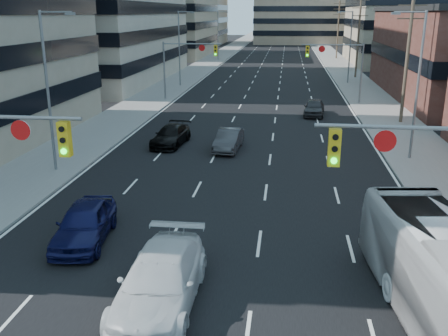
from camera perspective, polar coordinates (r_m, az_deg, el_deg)
name	(u,v)px	position (r m, az deg, el deg)	size (l,w,h in m)	color
road_surface	(278,47)	(136.58, 6.16, 13.60)	(18.00, 300.00, 0.02)	black
sidewalk_left	(235,46)	(137.28, 1.22, 13.74)	(5.00, 300.00, 0.15)	slate
sidewalk_right	(322,47)	(136.83, 11.11, 13.42)	(5.00, 300.00, 0.15)	slate
office_left_far	(160,16)	(109.56, -7.28, 16.83)	(20.00, 30.00, 16.00)	gray
office_right_far	(417,23)	(96.89, 21.22, 15.18)	(22.00, 28.00, 14.00)	gray
bg_block_left	(181,8)	(149.44, -4.96, 17.79)	(24.00, 24.00, 20.00)	#ADA089
bg_block_right	(405,24)	(139.42, 19.99, 15.24)	(22.00, 22.00, 12.00)	gray
signal_far_left	(186,59)	(52.49, -4.37, 12.34)	(6.09, 0.33, 6.00)	slate
signal_far_right	(338,60)	(51.71, 12.95, 11.89)	(6.09, 0.33, 6.00)	slate
utility_pole_block	(408,53)	(43.44, 20.27, 12.25)	(2.20, 0.28, 11.00)	#4C3D2D
utility_pole_midblock	(358,36)	(72.96, 15.11, 14.40)	(2.20, 0.28, 11.00)	#4C3D2D
utility_pole_distant	(338,29)	(102.75, 12.90, 15.27)	(2.20, 0.28, 11.00)	#4C3D2D
streetlight_left_near	(50,85)	(29.55, -19.28, 8.96)	(2.03, 0.22, 9.00)	slate
streetlight_left_mid	(180,45)	(62.74, -5.00, 13.84)	(2.03, 0.22, 9.00)	slate
streetlight_left_far	(219,33)	(97.21, -0.59, 15.16)	(2.03, 0.22, 9.00)	slate
streetlight_right_near	(416,79)	(32.42, 21.07, 9.45)	(2.03, 0.22, 9.00)	slate
streetlight_right_far	(349,44)	(66.82, 14.11, 13.62)	(2.03, 0.22, 9.00)	slate
white_van	(160,281)	(16.17, -7.31, -12.68)	(2.36, 5.80, 1.68)	silver
sedan_blue	(84,223)	(20.91, -15.66, -6.09)	(1.89, 4.70, 1.60)	#0E103A
sedan_grey_center	(229,140)	(33.51, 0.53, 3.23)	(1.46, 4.20, 1.38)	#323234
sedan_black_far	(171,136)	(34.94, -6.09, 3.69)	(1.89, 4.66, 1.35)	black
sedan_grey_right	(314,107)	(45.62, 10.27, 6.83)	(1.74, 4.32, 1.47)	#2C2C2E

